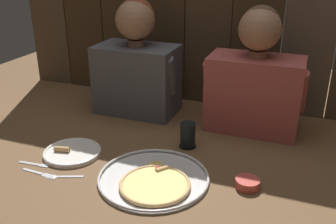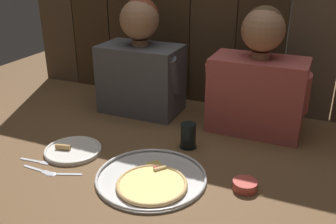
{
  "view_description": "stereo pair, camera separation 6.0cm",
  "coord_description": "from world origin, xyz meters",
  "px_view_note": "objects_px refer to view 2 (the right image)",
  "views": [
    {
      "loc": [
        0.5,
        -1.18,
        0.77
      ],
      "look_at": [
        0.01,
        0.1,
        0.18
      ],
      "focal_mm": 40.42,
      "sensor_mm": 36.0,
      "label": 1
    },
    {
      "loc": [
        0.56,
        -1.16,
        0.77
      ],
      "look_at": [
        0.01,
        0.1,
        0.18
      ],
      "focal_mm": 40.42,
      "sensor_mm": 36.0,
      "label": 2
    }
  ],
  "objects_px": {
    "dinner_plate": "(73,150)",
    "diner_left": "(141,64)",
    "drinking_glass": "(188,136)",
    "dipping_bowl": "(245,185)",
    "diner_right": "(258,79)",
    "pizza_tray": "(151,179)"
  },
  "relations": [
    {
      "from": "pizza_tray",
      "to": "diner_left",
      "type": "height_order",
      "value": "diner_left"
    },
    {
      "from": "dinner_plate",
      "to": "drinking_glass",
      "type": "relative_size",
      "value": 2.17
    },
    {
      "from": "drinking_glass",
      "to": "diner_right",
      "type": "relative_size",
      "value": 0.19
    },
    {
      "from": "dipping_bowl",
      "to": "drinking_glass",
      "type": "bearing_deg",
      "value": 143.91
    },
    {
      "from": "pizza_tray",
      "to": "dipping_bowl",
      "type": "relative_size",
      "value": 4.73
    },
    {
      "from": "drinking_glass",
      "to": "diner_right",
      "type": "bearing_deg",
      "value": 51.66
    },
    {
      "from": "drinking_glass",
      "to": "dipping_bowl",
      "type": "bearing_deg",
      "value": -36.09
    },
    {
      "from": "drinking_glass",
      "to": "diner_left",
      "type": "distance_m",
      "value": 0.5
    },
    {
      "from": "dinner_plate",
      "to": "diner_left",
      "type": "relative_size",
      "value": 0.41
    },
    {
      "from": "drinking_glass",
      "to": "diner_left",
      "type": "bearing_deg",
      "value": 142.4
    },
    {
      "from": "pizza_tray",
      "to": "diner_right",
      "type": "height_order",
      "value": "diner_right"
    },
    {
      "from": "dinner_plate",
      "to": "diner_right",
      "type": "relative_size",
      "value": 0.42
    },
    {
      "from": "diner_right",
      "to": "dinner_plate",
      "type": "bearing_deg",
      "value": -141.47
    },
    {
      "from": "diner_right",
      "to": "diner_left",
      "type": "bearing_deg",
      "value": 179.98
    },
    {
      "from": "pizza_tray",
      "to": "drinking_glass",
      "type": "distance_m",
      "value": 0.3
    },
    {
      "from": "drinking_glass",
      "to": "dipping_bowl",
      "type": "distance_m",
      "value": 0.36
    },
    {
      "from": "dinner_plate",
      "to": "diner_left",
      "type": "xyz_separation_m",
      "value": [
        0.06,
        0.51,
        0.24
      ]
    },
    {
      "from": "dinner_plate",
      "to": "drinking_glass",
      "type": "xyz_separation_m",
      "value": [
        0.42,
        0.23,
        0.04
      ]
    },
    {
      "from": "diner_left",
      "to": "diner_right",
      "type": "height_order",
      "value": "diner_left"
    },
    {
      "from": "pizza_tray",
      "to": "dinner_plate",
      "type": "bearing_deg",
      "value": 170.34
    },
    {
      "from": "pizza_tray",
      "to": "diner_left",
      "type": "distance_m",
      "value": 0.71
    },
    {
      "from": "drinking_glass",
      "to": "diner_left",
      "type": "xyz_separation_m",
      "value": [
        -0.36,
        0.28,
        0.2
      ]
    }
  ]
}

